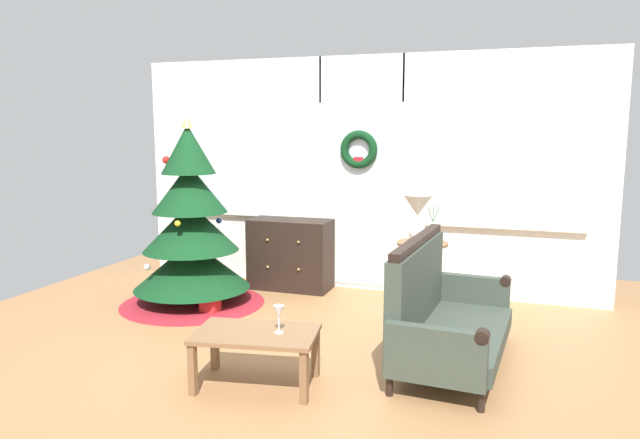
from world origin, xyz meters
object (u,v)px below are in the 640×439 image
(side_table, at_px, (422,264))
(table_lamp, at_px, (418,211))
(settee_sofa, at_px, (441,314))
(flower_vase, at_px, (433,232))
(gift_box, at_px, (210,306))
(christmas_tree, at_px, (191,238))
(coffee_table, at_px, (256,340))
(dresser_cabinet, at_px, (291,254))
(wine_glass, at_px, (279,313))

(side_table, distance_m, table_lamp, 0.50)
(table_lamp, bearing_deg, settee_sofa, -71.14)
(flower_vase, bearing_deg, gift_box, -165.22)
(settee_sofa, relative_size, side_table, 2.22)
(table_lamp, distance_m, gift_box, 2.18)
(side_table, bearing_deg, christmas_tree, -171.65)
(christmas_tree, bearing_deg, coffee_table, -47.46)
(gift_box, bearing_deg, table_lamp, 18.77)
(dresser_cabinet, relative_size, settee_sofa, 0.57)
(christmas_tree, relative_size, dresser_cabinet, 2.10)
(dresser_cabinet, xyz_separation_m, coffee_table, (0.71, -2.44, -0.06))
(flower_vase, xyz_separation_m, coffee_table, (-0.93, -1.85, -0.51))
(gift_box, bearing_deg, wine_glass, -45.60)
(dresser_cabinet, height_order, flower_vase, flower_vase)
(side_table, bearing_deg, table_lamp, 146.31)
(side_table, height_order, wine_glass, side_table)
(christmas_tree, xyz_separation_m, coffee_table, (1.45, -1.58, -0.35))
(coffee_table, relative_size, gift_box, 5.57)
(coffee_table, distance_m, wine_glass, 0.26)
(side_table, xyz_separation_m, table_lamp, (-0.06, 0.04, 0.49))
(dresser_cabinet, bearing_deg, flower_vase, -19.82)
(christmas_tree, xyz_separation_m, wine_glass, (1.61, -1.55, -0.15))
(side_table, relative_size, coffee_table, 0.79)
(coffee_table, relative_size, wine_glass, 4.68)
(settee_sofa, relative_size, wine_glass, 8.18)
(flower_vase, bearing_deg, settee_sofa, -77.78)
(christmas_tree, distance_m, wine_glass, 2.23)
(coffee_table, bearing_deg, christmas_tree, 132.54)
(dresser_cabinet, height_order, coffee_table, dresser_cabinet)
(christmas_tree, xyz_separation_m, gift_box, (0.35, -0.26, -0.60))
(christmas_tree, relative_size, table_lamp, 4.31)
(coffee_table, distance_m, gift_box, 1.73)
(dresser_cabinet, bearing_deg, table_lamp, -18.36)
(wine_glass, bearing_deg, flower_vase, 67.00)
(dresser_cabinet, relative_size, coffee_table, 0.99)
(christmas_tree, xyz_separation_m, settee_sofa, (2.60, -0.73, -0.30))
(flower_vase, xyz_separation_m, wine_glass, (-0.77, -1.82, -0.31))
(christmas_tree, bearing_deg, table_lamp, 9.58)
(flower_vase, relative_size, wine_glass, 1.79)
(settee_sofa, relative_size, gift_box, 9.74)
(settee_sofa, distance_m, wine_glass, 1.29)
(side_table, relative_size, table_lamp, 1.64)
(flower_vase, distance_m, wine_glass, 2.00)
(table_lamp, relative_size, gift_box, 2.68)
(flower_vase, height_order, coffee_table, flower_vase)
(settee_sofa, height_order, gift_box, settee_sofa)
(christmas_tree, relative_size, coffee_table, 2.08)
(dresser_cabinet, xyz_separation_m, flower_vase, (1.64, -0.59, 0.45))
(dresser_cabinet, bearing_deg, coffee_table, -73.78)
(side_table, height_order, coffee_table, side_table)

